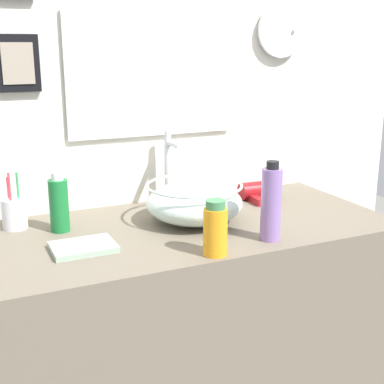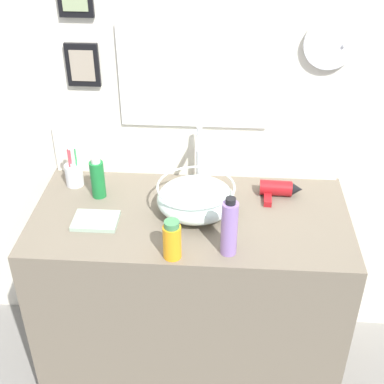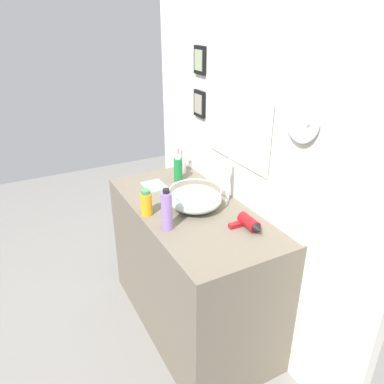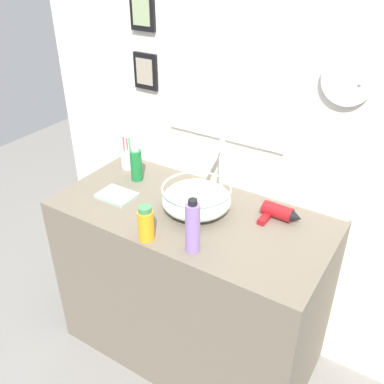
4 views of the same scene
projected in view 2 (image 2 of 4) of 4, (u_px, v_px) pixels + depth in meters
name	position (u px, v px, depth m)	size (l,w,h in m)	color
ground_plane	(191.00, 361.00, 2.51)	(6.00, 6.00, 0.00)	gray
vanity_counter	(191.00, 295.00, 2.27)	(1.21, 0.60, 0.85)	#6B6051
back_panel	(196.00, 92.00, 2.12)	(2.06, 0.09, 2.42)	silver
glass_bowl_sink	(196.00, 198.00, 2.02)	(0.30, 0.30, 0.12)	silver
faucet	(199.00, 153.00, 2.14)	(0.02, 0.12, 0.26)	silver
hair_drier	(279.00, 189.00, 2.13)	(0.17, 0.13, 0.06)	maroon
toothbrush_cup	(74.00, 174.00, 2.19)	(0.07, 0.07, 0.19)	silver
lotion_bottle	(172.00, 240.00, 1.79)	(0.06, 0.06, 0.15)	orange
spray_bottle	(98.00, 178.00, 2.10)	(0.06, 0.06, 0.18)	#197233
shampoo_bottle	(229.00, 228.00, 1.79)	(0.06, 0.06, 0.22)	#8C6BB2
hand_towel	(96.00, 221.00, 1.99)	(0.17, 0.12, 0.02)	#99B29E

